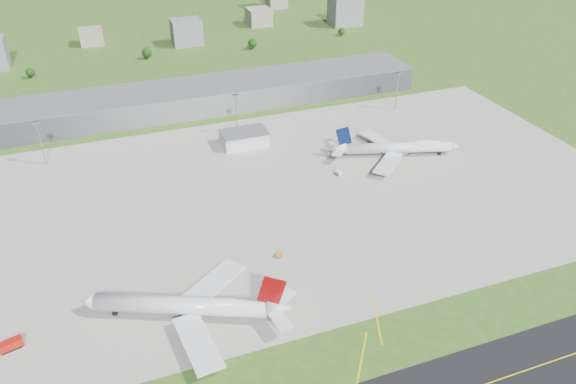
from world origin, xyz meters
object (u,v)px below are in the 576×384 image
object	(u,v)px
airliner_blue_quad	(398,148)
van_white_far	(407,152)
airliner_red_twin	(189,306)
van_white_near	(338,173)
fire_truck	(11,345)
tug_yellow	(279,255)

from	to	relation	value
airliner_blue_quad	van_white_far	world-z (taller)	airliner_blue_quad
airliner_red_twin	van_white_near	bearing A→B (deg)	-116.91
van_white_near	airliner_red_twin	bearing A→B (deg)	116.95
airliner_blue_quad	van_white_near	size ratio (longest dim) A/B	14.70
airliner_red_twin	fire_truck	bearing A→B (deg)	17.65
airliner_blue_quad	van_white_near	distance (m)	41.73
fire_truck	van_white_far	size ratio (longest dim) A/B	1.76
airliner_red_twin	airliner_blue_quad	distance (m)	163.08
airliner_blue_quad	van_white_far	distance (m)	7.55
tug_yellow	van_white_far	world-z (taller)	van_white_far
tug_yellow	fire_truck	bearing A→B (deg)	139.84
tug_yellow	van_white_near	world-z (taller)	van_white_near
tug_yellow	van_white_far	distance (m)	119.29
airliner_blue_quad	van_white_far	bearing A→B (deg)	17.80
airliner_red_twin	fire_truck	xyz separation A→B (m)	(-61.71, 6.89, -3.96)
airliner_red_twin	tug_yellow	world-z (taller)	airliner_red_twin
airliner_red_twin	fire_truck	size ratio (longest dim) A/B	8.60
airliner_red_twin	tug_yellow	xyz separation A→B (m)	(43.51, 23.20, -4.87)
airliner_red_twin	van_white_near	size ratio (longest dim) A/B	15.41
airliner_blue_quad	airliner_red_twin	bearing A→B (deg)	-130.56
fire_truck	van_white_far	world-z (taller)	fire_truck
airliner_blue_quad	tug_yellow	world-z (taller)	airliner_blue_quad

